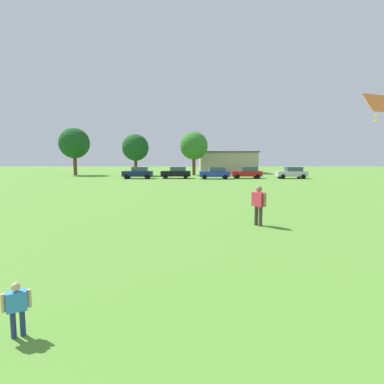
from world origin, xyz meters
name	(u,v)px	position (x,y,z in m)	size (l,w,h in m)	color
ground_plane	(143,189)	(0.00, 30.00, 0.00)	(160.00, 160.00, 0.00)	#568C33
child_kite_flyer	(17,305)	(1.68, 4.85, 0.56)	(0.40, 0.30, 0.94)	navy
adult_bystander	(259,202)	(7.59, 13.51, 1.05)	(0.59, 0.72, 1.77)	#3F3833
kite	(379,105)	(11.83, 12.16, 5.03)	(1.30, 0.91, 1.12)	orange
parked_car_navy_0	(138,173)	(-2.93, 45.21, 0.86)	(4.30, 2.02, 1.68)	#141E4C
parked_car_black_1	(176,173)	(2.56, 45.64, 0.86)	(4.30, 2.02, 1.68)	black
parked_car_blue_2	(215,173)	(8.15, 44.57, 0.86)	(4.30, 2.02, 1.68)	#1E38AD
parked_car_red_3	(247,173)	(12.91, 45.59, 0.86)	(4.30, 2.02, 1.68)	red
parked_car_silver_4	(292,173)	(19.37, 45.32, 0.86)	(4.30, 2.02, 1.68)	silver
tree_far_left	(74,143)	(-15.31, 54.31, 5.47)	(5.20, 5.20, 8.10)	brown
tree_center	(135,148)	(-4.63, 53.14, 4.69)	(4.46, 4.46, 6.95)	brown
tree_far_right	(194,146)	(5.22, 54.26, 5.05)	(4.80, 4.80, 7.47)	brown
house_left	(227,162)	(11.91, 62.51, 2.13)	(11.22, 8.90, 4.24)	tan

